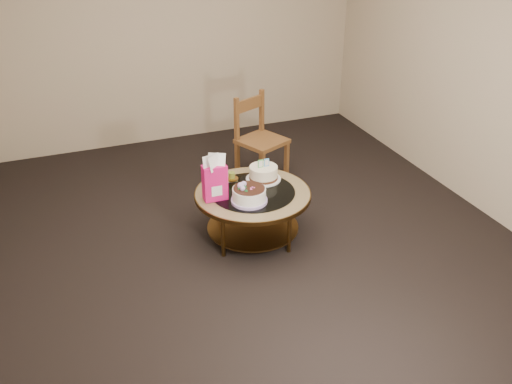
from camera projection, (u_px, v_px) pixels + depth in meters
name	position (u px, v px, depth m)	size (l,w,h in m)	color
ground	(253.00, 236.00, 5.18)	(5.00, 5.00, 0.00)	black
room_walls	(252.00, 69.00, 4.44)	(4.52, 5.02, 2.61)	tan
coffee_table	(253.00, 200.00, 5.00)	(1.02, 1.02, 0.46)	brown
decorated_cake	(249.00, 196.00, 4.77)	(0.31, 0.31, 0.18)	#BA9CDD
cream_cake	(263.00, 173.00, 5.13)	(0.32, 0.32, 0.20)	white
gift_bag	(215.00, 178.00, 4.75)	(0.20, 0.15, 0.40)	#EE1674
pillar_candle	(232.00, 177.00, 5.14)	(0.11, 0.11, 0.09)	#E1C75C
dining_chair	(259.00, 139.00, 5.94)	(0.57, 0.57, 0.93)	brown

